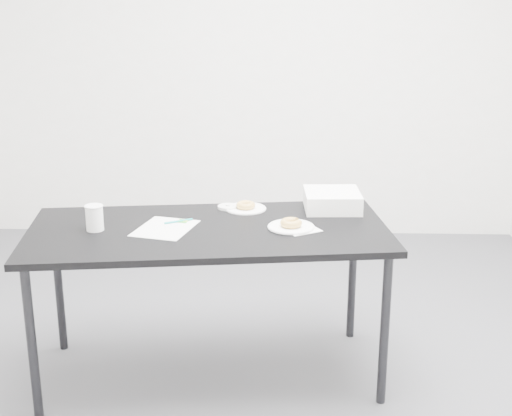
{
  "coord_description": "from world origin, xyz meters",
  "views": [
    {
      "loc": [
        0.24,
        -3.2,
        1.8
      ],
      "look_at": [
        0.13,
        0.02,
        0.8
      ],
      "focal_mm": 50.0,
      "sensor_mm": 36.0,
      "label": 1
    }
  ],
  "objects_px": {
    "coffee_cup": "(95,218)",
    "pen": "(178,221)",
    "bakery_box": "(332,200)",
    "scorecard": "(165,228)",
    "donut_near": "(291,223)",
    "table": "(209,240)",
    "plate_near": "(291,227)",
    "donut_far": "(246,205)",
    "plate_far": "(246,209)"
  },
  "relations": [
    {
      "from": "scorecard",
      "to": "coffee_cup",
      "type": "height_order",
      "value": "coffee_cup"
    },
    {
      "from": "table",
      "to": "donut_near",
      "type": "height_order",
      "value": "donut_near"
    },
    {
      "from": "table",
      "to": "bakery_box",
      "type": "height_order",
      "value": "bakery_box"
    },
    {
      "from": "donut_near",
      "to": "plate_near",
      "type": "bearing_deg",
      "value": 0.0
    },
    {
      "from": "donut_near",
      "to": "bakery_box",
      "type": "xyz_separation_m",
      "value": [
        0.21,
        0.3,
        0.02
      ]
    },
    {
      "from": "scorecard",
      "to": "donut_near",
      "type": "relative_size",
      "value": 2.94
    },
    {
      "from": "table",
      "to": "coffee_cup",
      "type": "distance_m",
      "value": 0.52
    },
    {
      "from": "coffee_cup",
      "to": "bakery_box",
      "type": "xyz_separation_m",
      "value": [
        1.1,
        0.36,
        -0.01
      ]
    },
    {
      "from": "pen",
      "to": "coffee_cup",
      "type": "relative_size",
      "value": 1.17
    },
    {
      "from": "donut_near",
      "to": "bakery_box",
      "type": "bearing_deg",
      "value": 55.73
    },
    {
      "from": "scorecard",
      "to": "pen",
      "type": "height_order",
      "value": "pen"
    },
    {
      "from": "donut_near",
      "to": "donut_far",
      "type": "xyz_separation_m",
      "value": [
        -0.22,
        0.28,
        -0.0
      ]
    },
    {
      "from": "scorecard",
      "to": "donut_far",
      "type": "bearing_deg",
      "value": 55.52
    },
    {
      "from": "plate_near",
      "to": "donut_far",
      "type": "height_order",
      "value": "donut_far"
    },
    {
      "from": "pen",
      "to": "bakery_box",
      "type": "xyz_separation_m",
      "value": [
        0.73,
        0.24,
        0.04
      ]
    },
    {
      "from": "coffee_cup",
      "to": "pen",
      "type": "bearing_deg",
      "value": 18.58
    },
    {
      "from": "scorecard",
      "to": "bakery_box",
      "type": "distance_m",
      "value": 0.85
    },
    {
      "from": "pen",
      "to": "donut_near",
      "type": "height_order",
      "value": "donut_near"
    },
    {
      "from": "donut_far",
      "to": "pen",
      "type": "bearing_deg",
      "value": -144.03
    },
    {
      "from": "scorecard",
      "to": "donut_near",
      "type": "distance_m",
      "value": 0.58
    },
    {
      "from": "coffee_cup",
      "to": "bakery_box",
      "type": "distance_m",
      "value": 1.15
    },
    {
      "from": "pen",
      "to": "coffee_cup",
      "type": "height_order",
      "value": "coffee_cup"
    },
    {
      "from": "plate_near",
      "to": "donut_far",
      "type": "bearing_deg",
      "value": 127.89
    },
    {
      "from": "donut_near",
      "to": "pen",
      "type": "bearing_deg",
      "value": 173.21
    },
    {
      "from": "pen",
      "to": "plate_near",
      "type": "relative_size",
      "value": 0.64
    },
    {
      "from": "pen",
      "to": "donut_near",
      "type": "distance_m",
      "value": 0.53
    },
    {
      "from": "table",
      "to": "donut_far",
      "type": "bearing_deg",
      "value": 54.74
    },
    {
      "from": "table",
      "to": "plate_near",
      "type": "xyz_separation_m",
      "value": [
        0.38,
        0.01,
        0.06
      ]
    },
    {
      "from": "coffee_cup",
      "to": "donut_near",
      "type": "bearing_deg",
      "value": 3.81
    },
    {
      "from": "table",
      "to": "bakery_box",
      "type": "relative_size",
      "value": 6.39
    },
    {
      "from": "bakery_box",
      "to": "coffee_cup",
      "type": "bearing_deg",
      "value": -164.11
    },
    {
      "from": "plate_near",
      "to": "donut_far",
      "type": "relative_size",
      "value": 2.26
    },
    {
      "from": "table",
      "to": "plate_near",
      "type": "bearing_deg",
      "value": -5.43
    },
    {
      "from": "table",
      "to": "pen",
      "type": "height_order",
      "value": "pen"
    },
    {
      "from": "table",
      "to": "scorecard",
      "type": "bearing_deg",
      "value": 176.66
    },
    {
      "from": "donut_far",
      "to": "coffee_cup",
      "type": "height_order",
      "value": "coffee_cup"
    },
    {
      "from": "plate_near",
      "to": "bakery_box",
      "type": "relative_size",
      "value": 0.8
    },
    {
      "from": "donut_near",
      "to": "coffee_cup",
      "type": "xyz_separation_m",
      "value": [
        -0.89,
        -0.06,
        0.03
      ]
    },
    {
      "from": "plate_far",
      "to": "donut_near",
      "type": "bearing_deg",
      "value": -52.11
    },
    {
      "from": "pen",
      "to": "table",
      "type": "bearing_deg",
      "value": -55.07
    },
    {
      "from": "pen",
      "to": "coffee_cup",
      "type": "distance_m",
      "value": 0.39
    },
    {
      "from": "pen",
      "to": "donut_far",
      "type": "bearing_deg",
      "value": 7.5
    },
    {
      "from": "plate_near",
      "to": "plate_far",
      "type": "bearing_deg",
      "value": 127.89
    },
    {
      "from": "donut_near",
      "to": "coffee_cup",
      "type": "bearing_deg",
      "value": -176.19
    },
    {
      "from": "table",
      "to": "donut_near",
      "type": "bearing_deg",
      "value": -5.43
    },
    {
      "from": "plate_far",
      "to": "donut_far",
      "type": "height_order",
      "value": "donut_far"
    },
    {
      "from": "bakery_box",
      "to": "pen",
      "type": "bearing_deg",
      "value": -164.24
    },
    {
      "from": "pen",
      "to": "coffee_cup",
      "type": "bearing_deg",
      "value": 170.12
    },
    {
      "from": "plate_near",
      "to": "coffee_cup",
      "type": "height_order",
      "value": "coffee_cup"
    },
    {
      "from": "scorecard",
      "to": "coffee_cup",
      "type": "distance_m",
      "value": 0.32
    }
  ]
}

